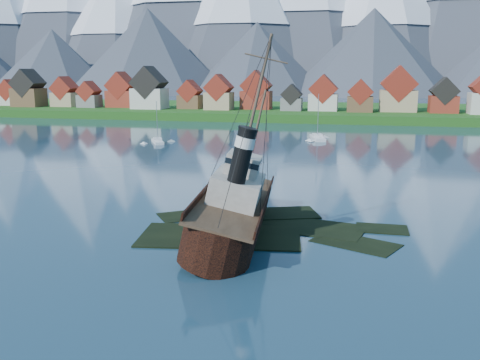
# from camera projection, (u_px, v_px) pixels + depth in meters

# --- Properties ---
(ground) EXTENTS (1400.00, 1400.00, 0.00)m
(ground) POSITION_uv_depth(u_px,v_px,m) (250.00, 234.00, 61.69)
(ground) COLOR #1C3A4F
(ground) RESTS_ON ground
(shoal) EXTENTS (31.71, 21.24, 1.14)m
(shoal) POSITION_uv_depth(u_px,v_px,m) (268.00, 232.00, 63.44)
(shoal) COLOR black
(shoal) RESTS_ON ground
(shore_bank) EXTENTS (600.00, 80.00, 3.20)m
(shore_bank) POSITION_uv_depth(u_px,v_px,m) (330.00, 115.00, 224.24)
(shore_bank) COLOR #194F16
(shore_bank) RESTS_ON ground
(seawall) EXTENTS (600.00, 2.50, 2.00)m
(seawall) POSITION_uv_depth(u_px,v_px,m) (324.00, 124.00, 187.90)
(seawall) COLOR #3F3D38
(seawall) RESTS_ON ground
(town) EXTENTS (250.96, 16.69, 17.30)m
(town) POSITION_uv_depth(u_px,v_px,m) (244.00, 94.00, 212.41)
(town) COLOR maroon
(town) RESTS_ON ground
(tugboat_wreck) EXTENTS (7.01, 30.19, 23.92)m
(tugboat_wreck) POSITION_uv_depth(u_px,v_px,m) (230.00, 206.00, 61.99)
(tugboat_wreck) COLOR black
(tugboat_wreck) RESTS_ON ground
(sailboat_c) EXTENTS (6.11, 8.74, 11.28)m
(sailboat_c) POSITION_uv_depth(u_px,v_px,m) (158.00, 142.00, 138.14)
(sailboat_c) COLOR silver
(sailboat_c) RESTS_ON ground
(sailboat_e) EXTENTS (5.35, 11.43, 12.86)m
(sailboat_e) POSITION_uv_depth(u_px,v_px,m) (317.00, 138.00, 144.96)
(sailboat_e) COLOR silver
(sailboat_e) RESTS_ON ground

